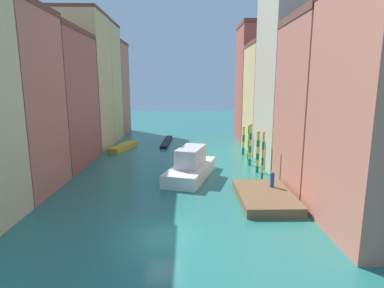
{
  "coord_description": "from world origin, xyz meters",
  "views": [
    {
      "loc": [
        1.46,
        -18.24,
        9.59
      ],
      "look_at": [
        2.22,
        24.02,
        1.5
      ],
      "focal_mm": 28.72,
      "sensor_mm": 36.0,
      "label": 1
    }
  ],
  "objects_px": {
    "waterfront_dock": "(265,196)",
    "motorboat_0": "(123,147)",
    "person_on_dock": "(272,179)",
    "mooring_pole_4": "(243,140)",
    "vaporetto_white": "(191,166)",
    "mooring_pole_2": "(250,144)",
    "mooring_pole_3": "(249,142)",
    "gondola_black": "(167,142)",
    "mooring_pole_1": "(258,151)",
    "mooring_pole_0": "(263,156)"
  },
  "relations": [
    {
      "from": "mooring_pole_2",
      "to": "mooring_pole_1",
      "type": "bearing_deg",
      "value": -85.98
    },
    {
      "from": "mooring_pole_2",
      "to": "vaporetto_white",
      "type": "relative_size",
      "value": 0.52
    },
    {
      "from": "mooring_pole_0",
      "to": "mooring_pole_1",
      "type": "distance_m",
      "value": 3.02
    },
    {
      "from": "person_on_dock",
      "to": "gondola_black",
      "type": "height_order",
      "value": "person_on_dock"
    },
    {
      "from": "gondola_black",
      "to": "waterfront_dock",
      "type": "bearing_deg",
      "value": -69.52
    },
    {
      "from": "vaporetto_white",
      "to": "gondola_black",
      "type": "relative_size",
      "value": 0.94
    },
    {
      "from": "mooring_pole_3",
      "to": "motorboat_0",
      "type": "xyz_separation_m",
      "value": [
        -17.73,
        7.49,
        -2.06
      ]
    },
    {
      "from": "person_on_dock",
      "to": "mooring_pole_4",
      "type": "distance_m",
      "value": 16.42
    },
    {
      "from": "mooring_pole_3",
      "to": "mooring_pole_2",
      "type": "bearing_deg",
      "value": -97.71
    },
    {
      "from": "motorboat_0",
      "to": "person_on_dock",
      "type": "bearing_deg",
      "value": -49.71
    },
    {
      "from": "mooring_pole_0",
      "to": "waterfront_dock",
      "type": "bearing_deg",
      "value": -101.14
    },
    {
      "from": "mooring_pole_2",
      "to": "mooring_pole_4",
      "type": "height_order",
      "value": "mooring_pole_2"
    },
    {
      "from": "mooring_pole_4",
      "to": "mooring_pole_1",
      "type": "bearing_deg",
      "value": -90.6
    },
    {
      "from": "vaporetto_white",
      "to": "person_on_dock",
      "type": "bearing_deg",
      "value": -38.32
    },
    {
      "from": "gondola_black",
      "to": "motorboat_0",
      "type": "height_order",
      "value": "motorboat_0"
    },
    {
      "from": "motorboat_0",
      "to": "mooring_pole_3",
      "type": "bearing_deg",
      "value": -22.9
    },
    {
      "from": "vaporetto_white",
      "to": "mooring_pole_1",
      "type": "bearing_deg",
      "value": 12.63
    },
    {
      "from": "mooring_pole_0",
      "to": "mooring_pole_3",
      "type": "distance_m",
      "value": 8.59
    },
    {
      "from": "mooring_pole_2",
      "to": "mooring_pole_0",
      "type": "bearing_deg",
      "value": -89.76
    },
    {
      "from": "mooring_pole_1",
      "to": "motorboat_0",
      "type": "relative_size",
      "value": 0.65
    },
    {
      "from": "waterfront_dock",
      "to": "motorboat_0",
      "type": "relative_size",
      "value": 1.01
    },
    {
      "from": "waterfront_dock",
      "to": "mooring_pole_4",
      "type": "distance_m",
      "value": 17.9
    },
    {
      "from": "mooring_pole_4",
      "to": "motorboat_0",
      "type": "xyz_separation_m",
      "value": [
        -17.69,
        3.95,
        -1.72
      ]
    },
    {
      "from": "person_on_dock",
      "to": "gondola_black",
      "type": "xyz_separation_m",
      "value": [
        -10.92,
        25.34,
        -1.22
      ]
    },
    {
      "from": "mooring_pole_4",
      "to": "vaporetto_white",
      "type": "distance_m",
      "value": 13.19
    },
    {
      "from": "motorboat_0",
      "to": "mooring_pole_2",
      "type": "bearing_deg",
      "value": -29.95
    },
    {
      "from": "person_on_dock",
      "to": "mooring_pole_3",
      "type": "height_order",
      "value": "mooring_pole_3"
    },
    {
      "from": "gondola_black",
      "to": "mooring_pole_0",
      "type": "bearing_deg",
      "value": -62.25
    },
    {
      "from": "motorboat_0",
      "to": "gondola_black",
      "type": "bearing_deg",
      "value": 38.28
    },
    {
      "from": "waterfront_dock",
      "to": "person_on_dock",
      "type": "distance_m",
      "value": 1.97
    },
    {
      "from": "mooring_pole_3",
      "to": "vaporetto_white",
      "type": "distance_m",
      "value": 10.56
    },
    {
      "from": "mooring_pole_0",
      "to": "mooring_pole_1",
      "type": "relative_size",
      "value": 1.08
    },
    {
      "from": "waterfront_dock",
      "to": "mooring_pole_1",
      "type": "height_order",
      "value": "mooring_pole_1"
    },
    {
      "from": "mooring_pole_1",
      "to": "mooring_pole_3",
      "type": "distance_m",
      "value": 5.58
    },
    {
      "from": "mooring_pole_3",
      "to": "gondola_black",
      "type": "xyz_separation_m",
      "value": [
        -11.4,
        12.48,
        -2.2
      ]
    },
    {
      "from": "waterfront_dock",
      "to": "motorboat_0",
      "type": "bearing_deg",
      "value": 126.89
    },
    {
      "from": "gondola_black",
      "to": "motorboat_0",
      "type": "relative_size",
      "value": 1.44
    },
    {
      "from": "waterfront_dock",
      "to": "mooring_pole_2",
      "type": "relative_size",
      "value": 1.43
    },
    {
      "from": "vaporetto_white",
      "to": "motorboat_0",
      "type": "distance_m",
      "value": 17.91
    },
    {
      "from": "mooring_pole_0",
      "to": "mooring_pole_2",
      "type": "xyz_separation_m",
      "value": [
        -0.03,
        6.06,
        0.03
      ]
    },
    {
      "from": "waterfront_dock",
      "to": "mooring_pole_3",
      "type": "height_order",
      "value": "mooring_pole_3"
    },
    {
      "from": "mooring_pole_0",
      "to": "motorboat_0",
      "type": "distance_m",
      "value": 23.8
    },
    {
      "from": "waterfront_dock",
      "to": "vaporetto_white",
      "type": "relative_size",
      "value": 0.74
    },
    {
      "from": "mooring_pole_3",
      "to": "motorboat_0",
      "type": "relative_size",
      "value": 0.65
    },
    {
      "from": "gondola_black",
      "to": "motorboat_0",
      "type": "bearing_deg",
      "value": -141.72
    },
    {
      "from": "waterfront_dock",
      "to": "motorboat_0",
      "type": "xyz_separation_m",
      "value": [
        -16.3,
        21.72,
        -0.03
      ]
    },
    {
      "from": "mooring_pole_1",
      "to": "vaporetto_white",
      "type": "relative_size",
      "value": 0.48
    },
    {
      "from": "mooring_pole_2",
      "to": "gondola_black",
      "type": "distance_m",
      "value": 18.8
    },
    {
      "from": "mooring_pole_2",
      "to": "vaporetto_white",
      "type": "bearing_deg",
      "value": -146.89
    },
    {
      "from": "waterfront_dock",
      "to": "mooring_pole_1",
      "type": "relative_size",
      "value": 1.55
    }
  ]
}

